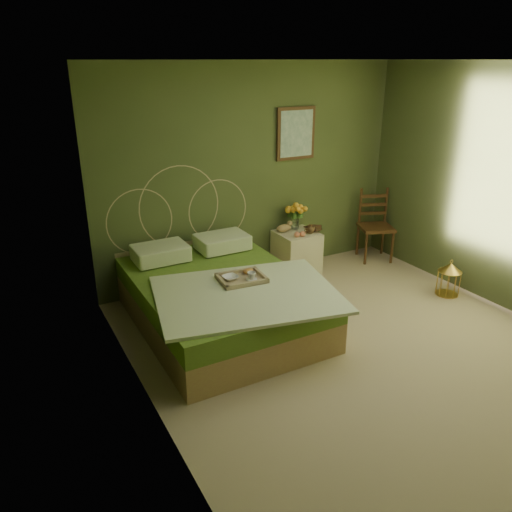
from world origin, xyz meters
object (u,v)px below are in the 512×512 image
bed (218,295)px  nightstand (296,246)px  birdcage (449,279)px  chair (373,221)px

bed → nightstand: size_ratio=2.46×
bed → birdcage: bearing=-14.4°
bed → birdcage: bed is taller
bed → nightstand: 1.64m
chair → birdcage: 1.42m
nightstand → birdcage: size_ratio=2.45×
nightstand → chair: (1.20, -0.06, 0.18)m
chair → bed: bearing=-143.2°
bed → birdcage: (2.66, -0.68, -0.13)m
chair → birdcage: bearing=-68.0°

